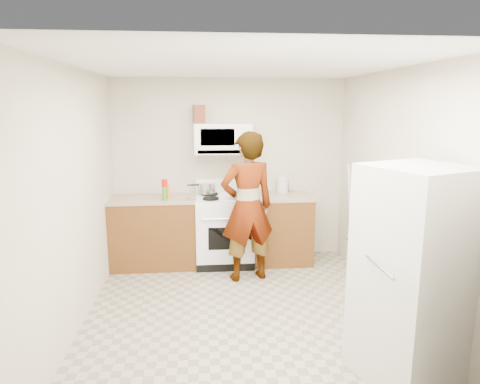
{
  "coord_description": "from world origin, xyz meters",
  "views": [
    {
      "loc": [
        -0.39,
        -4.12,
        2.13
      ],
      "look_at": [
        0.03,
        0.55,
        1.18
      ],
      "focal_mm": 32.0,
      "sensor_mm": 36.0,
      "label": 1
    }
  ],
  "objects": [
    {
      "name": "floor",
      "position": [
        0.0,
        0.0,
        0.0
      ],
      "size": [
        3.6,
        3.6,
        0.0
      ],
      "primitive_type": "plane",
      "color": "gray",
      "rests_on": "ground"
    },
    {
      "name": "back_wall",
      "position": [
        0.0,
        1.79,
        1.25
      ],
      "size": [
        3.2,
        0.02,
        2.5
      ],
      "primitive_type": "cube",
      "color": "beige",
      "rests_on": "floor"
    },
    {
      "name": "right_wall",
      "position": [
        1.59,
        0.0,
        1.25
      ],
      "size": [
        0.02,
        3.6,
        2.5
      ],
      "primitive_type": "cube",
      "color": "beige",
      "rests_on": "floor"
    },
    {
      "name": "cabinet_left",
      "position": [
        -1.04,
        1.49,
        0.45
      ],
      "size": [
        1.12,
        0.62,
        0.9
      ],
      "primitive_type": "cube",
      "color": "brown",
      "rests_on": "floor"
    },
    {
      "name": "counter_left",
      "position": [
        -1.04,
        1.49,
        0.92
      ],
      "size": [
        1.14,
        0.64,
        0.03
      ],
      "primitive_type": "cube",
      "color": "#9C8169",
      "rests_on": "cabinet_left"
    },
    {
      "name": "cabinet_right",
      "position": [
        0.68,
        1.49,
        0.45
      ],
      "size": [
        0.8,
        0.62,
        0.9
      ],
      "primitive_type": "cube",
      "color": "brown",
      "rests_on": "floor"
    },
    {
      "name": "counter_right",
      "position": [
        0.68,
        1.49,
        0.92
      ],
      "size": [
        0.82,
        0.64,
        0.03
      ],
      "primitive_type": "cube",
      "color": "#9C8169",
      "rests_on": "cabinet_right"
    },
    {
      "name": "gas_range",
      "position": [
        -0.1,
        1.48,
        0.49
      ],
      "size": [
        0.76,
        0.65,
        1.13
      ],
      "color": "white",
      "rests_on": "floor"
    },
    {
      "name": "microwave",
      "position": [
        -0.1,
        1.61,
        1.7
      ],
      "size": [
        0.76,
        0.38,
        0.4
      ],
      "primitive_type": "cube",
      "color": "white",
      "rests_on": "back_wall"
    },
    {
      "name": "person",
      "position": [
        0.15,
        0.91,
        0.92
      ],
      "size": [
        0.76,
        0.59,
        1.84
      ],
      "primitive_type": "imported",
      "rotation": [
        0.0,
        0.0,
        3.38
      ],
      "color": "tan",
      "rests_on": "floor"
    },
    {
      "name": "fridge",
      "position": [
        1.21,
        -1.16,
        0.85
      ],
      "size": [
        0.91,
        0.91,
        1.7
      ],
      "primitive_type": "cube",
      "rotation": [
        0.0,
        0.0,
        0.38
      ],
      "color": "beige",
      "rests_on": "floor"
    },
    {
      "name": "kettle",
      "position": [
        0.74,
        1.71,
        1.03
      ],
      "size": [
        0.21,
        0.21,
        0.19
      ],
      "primitive_type": "cylinder",
      "rotation": [
        0.0,
        0.0,
        -0.38
      ],
      "color": "silver",
      "rests_on": "counter_right"
    },
    {
      "name": "jug",
      "position": [
        -0.42,
        1.61,
        2.02
      ],
      "size": [
        0.17,
        0.17,
        0.24
      ],
      "primitive_type": "cube",
      "rotation": [
        0.0,
        0.0,
        0.22
      ],
      "color": "#5F2716",
      "rests_on": "microwave"
    },
    {
      "name": "saucepan",
      "position": [
        -0.32,
        1.66,
        1.02
      ],
      "size": [
        0.32,
        0.32,
        0.13
      ],
      "primitive_type": "cylinder",
      "rotation": [
        0.0,
        0.0,
        -0.35
      ],
      "color": "silver",
      "rests_on": "gas_range"
    },
    {
      "name": "tray",
      "position": [
        0.04,
        1.32,
        0.96
      ],
      "size": [
        0.29,
        0.24,
        0.05
      ],
      "primitive_type": "cube",
      "rotation": [
        0.0,
        0.0,
        -0.38
      ],
      "color": "white",
      "rests_on": "gas_range"
    },
    {
      "name": "bottle_spray",
      "position": [
        -0.87,
        1.4,
        1.06
      ],
      "size": [
        0.1,
        0.1,
        0.26
      ],
      "primitive_type": "cylinder",
      "rotation": [
        0.0,
        0.0,
        -0.38
      ],
      "color": "red",
      "rests_on": "counter_left"
    },
    {
      "name": "bottle_hot_sauce",
      "position": [
        -0.84,
        1.42,
        1.03
      ],
      "size": [
        0.07,
        0.07,
        0.18
      ],
      "primitive_type": "cylinder",
      "rotation": [
        0.0,
        0.0,
        -0.22
      ],
      "color": "orange",
      "rests_on": "counter_left"
    },
    {
      "name": "bottle_green_cap",
      "position": [
        -0.87,
        1.3,
        1.02
      ],
      "size": [
        0.07,
        0.07,
        0.17
      ],
      "primitive_type": "cylinder",
      "rotation": [
        0.0,
        0.0,
        -0.29
      ],
      "color": "#20921A",
      "rests_on": "counter_left"
    },
    {
      "name": "pot_lid",
      "position": [
        -0.57,
        1.34,
        0.94
      ],
      "size": [
        0.24,
        0.24,
        0.01
      ],
      "primitive_type": "cylinder",
      "rotation": [
        0.0,
        0.0,
        -0.14
      ],
      "color": "silver",
      "rests_on": "counter_left"
    },
    {
      "name": "broom",
      "position": [
        1.56,
        1.22,
        0.71
      ],
      "size": [
        0.22,
        0.24,
        1.4
      ],
      "primitive_type": "cylinder",
      "rotation": [
        0.14,
        -0.14,
        0.04
      ],
      "color": "silver",
      "rests_on": "floor"
    }
  ]
}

